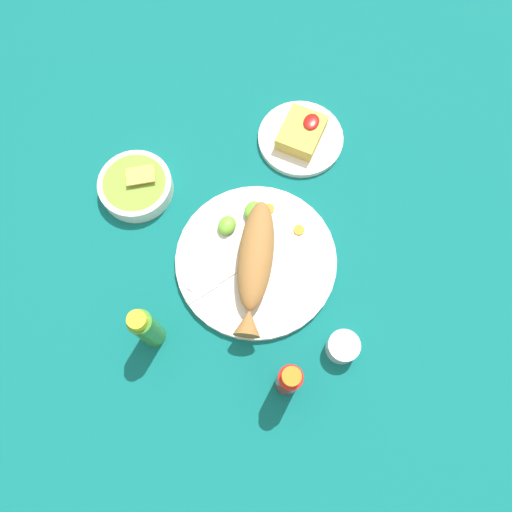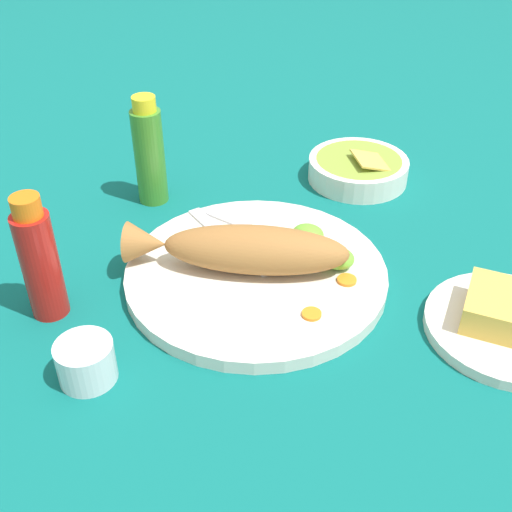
% 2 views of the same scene
% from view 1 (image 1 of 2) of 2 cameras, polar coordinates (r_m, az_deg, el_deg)
% --- Properties ---
extents(ground_plane, '(4.00, 4.00, 0.00)m').
position_cam_1_polar(ground_plane, '(1.05, 0.00, -0.66)').
color(ground_plane, '#0C605B').
extents(main_plate, '(0.34, 0.34, 0.02)m').
position_cam_1_polar(main_plate, '(1.05, 0.00, -0.51)').
color(main_plate, silver).
rests_on(main_plate, ground_plane).
extents(fried_fish, '(0.29, 0.14, 0.06)m').
position_cam_1_polar(fried_fish, '(1.00, -0.12, -0.81)').
color(fried_fish, '#996633').
rests_on(fried_fish, main_plate).
extents(fork_near, '(0.16, 0.11, 0.00)m').
position_cam_1_polar(fork_near, '(1.02, -4.07, -2.77)').
color(fork_near, silver).
rests_on(fork_near, main_plate).
extents(fork_far, '(0.18, 0.05, 0.00)m').
position_cam_1_polar(fork_far, '(1.04, -4.94, -0.43)').
color(fork_far, silver).
rests_on(fork_far, main_plate).
extents(carrot_slice_near, '(0.02, 0.02, 0.00)m').
position_cam_1_polar(carrot_slice_near, '(1.06, 4.93, 2.98)').
color(carrot_slice_near, orange).
rests_on(carrot_slice_near, main_plate).
extents(carrot_slice_mid, '(0.02, 0.02, 0.00)m').
position_cam_1_polar(carrot_slice_mid, '(1.08, 1.47, 5.42)').
color(carrot_slice_mid, orange).
rests_on(carrot_slice_mid, main_plate).
extents(lime_wedge_main, '(0.05, 0.04, 0.03)m').
position_cam_1_polar(lime_wedge_main, '(1.06, -0.28, 5.17)').
color(lime_wedge_main, '#6BB233').
rests_on(lime_wedge_main, main_plate).
extents(lime_wedge_side, '(0.04, 0.04, 0.02)m').
position_cam_1_polar(lime_wedge_side, '(1.05, -3.34, 3.52)').
color(lime_wedge_side, '#6BB233').
rests_on(lime_wedge_side, main_plate).
extents(hot_sauce_bottle_red, '(0.04, 0.04, 0.16)m').
position_cam_1_polar(hot_sauce_bottle_red, '(0.93, 3.75, -14.00)').
color(hot_sauce_bottle_red, '#B21914').
rests_on(hot_sauce_bottle_red, ground_plane).
extents(hot_sauce_bottle_green, '(0.05, 0.05, 0.17)m').
position_cam_1_polar(hot_sauce_bottle_green, '(0.96, -12.37, -8.09)').
color(hot_sauce_bottle_green, '#3D8428').
rests_on(hot_sauce_bottle_green, ground_plane).
extents(salt_cup, '(0.06, 0.06, 0.05)m').
position_cam_1_polar(salt_cup, '(1.01, 9.84, -10.23)').
color(salt_cup, silver).
rests_on(salt_cup, ground_plane).
extents(side_plate_fries, '(0.19, 0.19, 0.01)m').
position_cam_1_polar(side_plate_fries, '(1.18, 5.10, 13.22)').
color(side_plate_fries, silver).
rests_on(side_plate_fries, ground_plane).
extents(fries_pile, '(0.11, 0.09, 0.04)m').
position_cam_1_polar(fries_pile, '(1.16, 5.25, 13.91)').
color(fries_pile, gold).
rests_on(fries_pile, side_plate_fries).
extents(guacamole_bowl, '(0.16, 0.16, 0.05)m').
position_cam_1_polar(guacamole_bowl, '(1.13, -13.57, 7.82)').
color(guacamole_bowl, white).
rests_on(guacamole_bowl, ground_plane).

